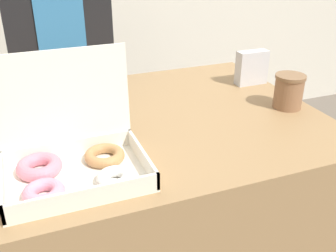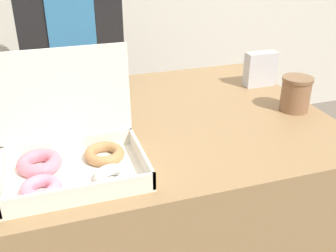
# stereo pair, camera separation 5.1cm
# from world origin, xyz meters

# --- Properties ---
(table) EXTENTS (1.10, 0.89, 0.76)m
(table) POSITION_xyz_m (0.00, 0.00, 0.38)
(table) COLOR #99754C
(table) RESTS_ON ground_plane
(donut_box) EXTENTS (0.35, 0.26, 0.30)m
(donut_box) POSITION_xyz_m (-0.30, -0.24, 0.80)
(donut_box) COLOR white
(donut_box) RESTS_ON table
(coffee_cup) EXTENTS (0.10, 0.10, 0.12)m
(coffee_cup) POSITION_xyz_m (0.46, -0.09, 0.82)
(coffee_cup) COLOR #8C6042
(coffee_cup) RESTS_ON table
(napkin_holder) EXTENTS (0.12, 0.05, 0.13)m
(napkin_holder) POSITION_xyz_m (0.47, 0.16, 0.82)
(napkin_holder) COLOR silver
(napkin_holder) RESTS_ON table
(person_customer) EXTENTS (0.44, 0.24, 1.59)m
(person_customer) POSITION_xyz_m (-0.20, 0.67, 0.87)
(person_customer) COLOR #4C4742
(person_customer) RESTS_ON ground_plane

